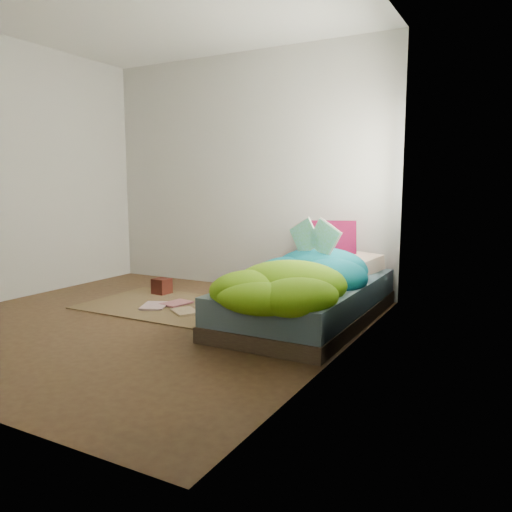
{
  "coord_description": "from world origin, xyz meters",
  "views": [
    {
      "loc": [
        2.82,
        -3.18,
        1.15
      ],
      "look_at": [
        0.69,
        0.75,
        0.52
      ],
      "focal_mm": 35.0,
      "sensor_mm": 36.0,
      "label": 1
    }
  ],
  "objects": [
    {
      "name": "ground",
      "position": [
        0.0,
        0.0,
        0.0
      ],
      "size": [
        3.5,
        3.5,
        0.0
      ],
      "primitive_type": "cube",
      "color": "#472C1B",
      "rests_on": "ground"
    },
    {
      "name": "room_walls",
      "position": [
        0.01,
        0.01,
        1.63
      ],
      "size": [
        3.54,
        3.54,
        2.62
      ],
      "color": "beige",
      "rests_on": "ground"
    },
    {
      "name": "bed",
      "position": [
        1.22,
        0.72,
        0.17
      ],
      "size": [
        1.0,
        2.0,
        0.34
      ],
      "color": "#38281E",
      "rests_on": "ground"
    },
    {
      "name": "floor_book_b",
      "position": [
        -0.19,
        0.6,
        0.02
      ],
      "size": [
        0.25,
        0.31,
        0.03
      ],
      "primitive_type": "imported",
      "rotation": [
        0.0,
        0.0,
        -0.16
      ],
      "color": "#B2676D",
      "rests_on": "rug"
    },
    {
      "name": "rug",
      "position": [
        -0.15,
        0.55,
        0.01
      ],
      "size": [
        1.6,
        1.1,
        0.01
      ],
      "primitive_type": "cube",
      "color": "brown",
      "rests_on": "ground"
    },
    {
      "name": "open_book",
      "position": [
        1.21,
        0.84,
        0.81
      ],
      "size": [
        0.43,
        0.17,
        0.25
      ],
      "primitive_type": null,
      "rotation": [
        0.0,
        0.0,
        -0.2
      ],
      "color": "green",
      "rests_on": "duvet"
    },
    {
      "name": "floor_book_a",
      "position": [
        -0.32,
        0.36,
        0.02
      ],
      "size": [
        0.33,
        0.37,
        0.02
      ],
      "primitive_type": "imported",
      "rotation": [
        0.0,
        0.0,
        0.43
      ],
      "color": "silver",
      "rests_on": "rug"
    },
    {
      "name": "floor_book_c",
      "position": [
        0.1,
        0.3,
        0.02
      ],
      "size": [
        0.33,
        0.31,
        0.02
      ],
      "primitive_type": "imported",
      "rotation": [
        0.0,
        0.0,
        0.99
      ],
      "color": "tan",
      "rests_on": "rug"
    },
    {
      "name": "duvet",
      "position": [
        1.22,
        0.5,
        0.51
      ],
      "size": [
        0.96,
        1.84,
        0.34
      ],
      "primitive_type": null,
      "color": "#075872",
      "rests_on": "bed"
    },
    {
      "name": "pillow_magenta",
      "position": [
        1.14,
        1.51,
        0.57
      ],
      "size": [
        0.48,
        0.31,
        0.46
      ],
      "primitive_type": "cube",
      "rotation": [
        0.0,
        0.0,
        0.4
      ],
      "color": "#470420",
      "rests_on": "bed"
    },
    {
      "name": "wooden_box",
      "position": [
        -0.54,
        0.92,
        0.09
      ],
      "size": [
        0.17,
        0.17,
        0.16
      ],
      "primitive_type": "cube",
      "rotation": [
        0.0,
        0.0,
        -0.08
      ],
      "color": "#390D0D",
      "rests_on": "rug"
    },
    {
      "name": "pillow_floral",
      "position": [
        1.32,
        1.44,
        0.41
      ],
      "size": [
        0.71,
        0.61,
        0.14
      ],
      "primitive_type": "cube",
      "rotation": [
        0.0,
        0.0,
        -0.45
      ],
      "color": "silver",
      "rests_on": "bed"
    }
  ]
}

